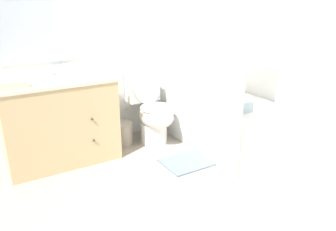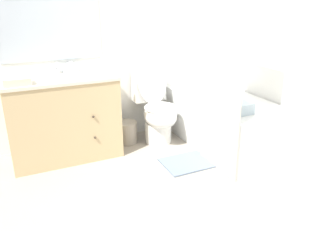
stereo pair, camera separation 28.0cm
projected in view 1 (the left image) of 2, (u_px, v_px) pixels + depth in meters
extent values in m
plane|color=gray|center=(200.00, 203.00, 2.68)|extent=(14.00, 14.00, 0.00)
cube|color=silver|center=(114.00, 30.00, 3.60)|extent=(8.00, 0.05, 2.50)
cube|color=#B2BCC6|center=(41.00, 14.00, 3.14)|extent=(1.01, 0.01, 0.93)
cube|color=silver|center=(257.00, 31.00, 3.56)|extent=(0.05, 2.64, 2.50)
cube|color=tan|center=(60.00, 122.00, 3.27)|extent=(1.06, 0.56, 0.82)
cube|color=beige|center=(55.00, 81.00, 3.12)|extent=(1.08, 0.58, 0.03)
cylinder|color=white|center=(56.00, 85.00, 3.14)|extent=(0.35, 0.35, 0.10)
sphere|color=#382D23|center=(92.00, 119.00, 3.12)|extent=(0.02, 0.02, 0.02)
sphere|color=#382D23|center=(94.00, 140.00, 3.19)|extent=(0.02, 0.02, 0.02)
cylinder|color=silver|center=(50.00, 73.00, 3.28)|extent=(0.04, 0.04, 0.04)
cylinder|color=silver|center=(50.00, 68.00, 3.23)|extent=(0.02, 0.11, 0.09)
cylinder|color=silver|center=(44.00, 74.00, 3.26)|extent=(0.03, 0.03, 0.04)
cylinder|color=silver|center=(55.00, 72.00, 3.31)|extent=(0.03, 0.03, 0.04)
cylinder|color=white|center=(154.00, 132.00, 3.78)|extent=(0.30, 0.30, 0.24)
ellipsoid|color=white|center=(156.00, 116.00, 3.66)|extent=(0.35, 0.47, 0.27)
torus|color=white|center=(156.00, 108.00, 3.63)|extent=(0.35, 0.35, 0.04)
cube|color=white|center=(142.00, 85.00, 3.83)|extent=(0.37, 0.18, 0.37)
ellipsoid|color=white|center=(147.00, 85.00, 3.73)|extent=(0.34, 0.14, 0.43)
cube|color=white|center=(219.00, 119.00, 3.75)|extent=(0.74, 1.49, 0.54)
cube|color=#A8ADAE|center=(220.00, 97.00, 3.66)|extent=(0.62, 1.37, 0.01)
cube|color=silver|center=(223.00, 67.00, 2.95)|extent=(0.01, 0.59, 1.99)
cylinder|color=gray|center=(122.00, 134.00, 3.73)|extent=(0.24, 0.24, 0.25)
cube|color=silver|center=(65.00, 70.00, 3.33)|extent=(0.11, 0.11, 0.08)
ellipsoid|color=white|center=(65.00, 64.00, 3.31)|extent=(0.05, 0.03, 0.03)
cylinder|color=silver|center=(100.00, 66.00, 3.33)|extent=(0.06, 0.06, 0.16)
cylinder|color=silver|center=(100.00, 57.00, 3.30)|extent=(0.03, 0.03, 0.03)
cube|color=beige|center=(13.00, 85.00, 2.79)|extent=(0.23, 0.18, 0.07)
cube|color=silver|center=(233.00, 106.00, 3.19)|extent=(0.28, 0.25, 0.10)
cube|color=slate|center=(187.00, 162.00, 3.34)|extent=(0.49, 0.40, 0.02)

